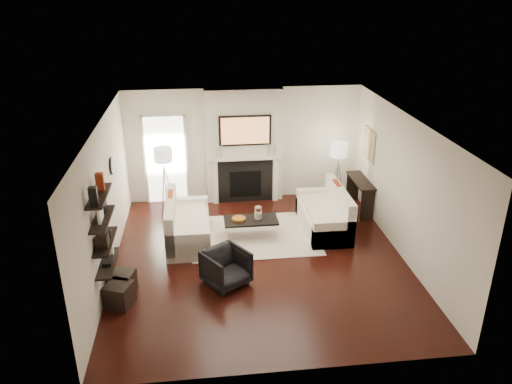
{
  "coord_description": "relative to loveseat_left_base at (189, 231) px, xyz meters",
  "views": [
    {
      "loc": [
        -1.05,
        -8.24,
        4.97
      ],
      "look_at": [
        0.0,
        0.6,
        1.15
      ],
      "focal_mm": 35.0,
      "sensor_mm": 36.0,
      "label": 1
    }
  ],
  "objects": [
    {
      "name": "door_trim_r",
      "position": [
        -0.02,
        2.04,
        0.84
      ],
      "size": [
        0.06,
        0.06,
        2.16
      ],
      "primitive_type": "cube",
      "color": "white",
      "rests_on": "floor"
    },
    {
      "name": "fireplace_surround",
      "position": [
        1.35,
        1.82,
        0.31
      ],
      "size": [
        1.3,
        0.02,
        1.04
      ],
      "primitive_type": "cube",
      "color": "black",
      "rests_on": "floor"
    },
    {
      "name": "loveseat_left_arm_n",
      "position": [
        0.0,
        -0.81,
        0.09
      ],
      "size": [
        0.85,
        0.18,
        0.6
      ],
      "primitive_type": "cube",
      "color": "white",
      "rests_on": "floor"
    },
    {
      "name": "loveseat_left_base",
      "position": [
        0.0,
        0.0,
        0.0
      ],
      "size": [
        0.85,
        1.8,
        0.42
      ],
      "primitive_type": "cube",
      "color": "white",
      "rests_on": "floor"
    },
    {
      "name": "lamp_right_leg_a",
      "position": [
        3.51,
        1.17,
        0.39
      ],
      "size": [
        0.25,
        0.02,
        1.23
      ],
      "primitive_type": "cylinder",
      "rotation": [
        0.18,
        0.0,
        4.71
      ],
      "color": "silver",
      "rests_on": "floor"
    },
    {
      "name": "wall_art",
      "position": [
        4.08,
        1.13,
        1.34
      ],
      "size": [
        0.03,
        0.7,
        0.7
      ],
      "primitive_type": "cube",
      "color": "tan",
      "rests_on": "wall_right"
    },
    {
      "name": "loveseat_left_cushion",
      "position": [
        0.05,
        -0.0,
        0.26
      ],
      "size": [
        0.63,
        1.44,
        0.1
      ],
      "primitive_type": "cube",
      "color": "white",
      "rests_on": "loveseat_left_base"
    },
    {
      "name": "tv_body",
      "position": [
        1.35,
        1.8,
        1.57
      ],
      "size": [
        1.2,
        0.06,
        0.7
      ],
      "primitive_type": "cube",
      "color": "black",
      "rests_on": "chimney_breast"
    },
    {
      "name": "copper_bowl",
      "position": [
        1.03,
        -0.03,
        0.24
      ],
      "size": [
        0.28,
        0.28,
        0.05
      ],
      "primitive_type": "cylinder",
      "color": "#BC721F",
      "rests_on": "coffee_table"
    },
    {
      "name": "lamp_right_shade",
      "position": [
        3.4,
        1.17,
        1.24
      ],
      "size": [
        0.4,
        0.4,
        0.3
      ],
      "primitive_type": "cylinder",
      "color": "white",
      "rests_on": "lamp_right_post"
    },
    {
      "name": "lamp_right_post",
      "position": [
        3.4,
        1.17,
        0.39
      ],
      "size": [
        0.02,
        0.02,
        1.2
      ],
      "primitive_type": "cylinder",
      "color": "silver",
      "rests_on": "floor"
    },
    {
      "name": "armchair",
      "position": [
        0.67,
        -1.68,
        0.14
      ],
      "size": [
        0.93,
        0.92,
        0.71
      ],
      "primitive_type": "imported",
      "rotation": [
        0.0,
        0.0,
        0.59
      ],
      "color": "black",
      "rests_on": "floor"
    },
    {
      "name": "firebox",
      "position": [
        1.35,
        1.82,
        0.24
      ],
      "size": [
        0.75,
        0.02,
        0.65
      ],
      "primitive_type": "cube",
      "color": "black",
      "rests_on": "floor"
    },
    {
      "name": "console_leg_n",
      "position": [
        3.92,
        0.47,
        0.14
      ],
      "size": [
        0.3,
        0.04,
        0.71
      ],
      "primitive_type": "cube",
      "color": "black",
      "rests_on": "floor"
    },
    {
      "name": "decor_wine_rack",
      "position": [
        -1.27,
        -2.1,
        1.01
      ],
      "size": [
        0.18,
        0.25,
        0.2
      ],
      "primitive_type": "cube",
      "color": "black",
      "rests_on": "shelf_lower"
    },
    {
      "name": "shelf_bottom",
      "position": [
        -1.27,
        -1.92,
        0.49
      ],
      "size": [
        0.25,
        1.0,
        0.03
      ],
      "primitive_type": "cube",
      "color": "black",
      "rests_on": "wall_left"
    },
    {
      "name": "decor_box_tall",
      "position": [
        -1.27,
        -1.63,
        0.6
      ],
      "size": [
        0.1,
        0.1,
        0.18
      ],
      "primitive_type": "cube",
      "color": "white",
      "rests_on": "shelf_bottom"
    },
    {
      "name": "shelf_upper",
      "position": [
        -1.27,
        -1.92,
        1.29
      ],
      "size": [
        0.25,
        1.0,
        0.04
      ],
      "primitive_type": "cube",
      "color": "black",
      "rests_on": "wall_left"
    },
    {
      "name": "hurricane_glass",
      "position": [
        1.43,
        -0.03,
        0.35
      ],
      "size": [
        0.15,
        0.15,
        0.26
      ],
      "primitive_type": "cylinder",
      "color": "white",
      "rests_on": "coffee_table"
    },
    {
      "name": "chimney_breast",
      "position": [
        1.35,
        1.96,
        1.14
      ],
      "size": [
        1.8,
        0.25,
        2.7
      ],
      "primitive_type": "cube",
      "color": "silver",
      "rests_on": "floor"
    },
    {
      "name": "tv_screen",
      "position": [
        1.35,
        1.76,
        1.57
      ],
      "size": [
        1.1,
        0.0,
        0.62
      ],
      "primitive_type": "cube",
      "color": "#BF723F",
      "rests_on": "tv_body"
    },
    {
      "name": "decor_books",
      "position": [
        -1.27,
        -1.96,
        0.53
      ],
      "size": [
        0.14,
        0.2,
        0.05
      ],
      "primitive_type": "cube",
      "color": "black",
      "rests_on": "shelf_bottom"
    },
    {
      "name": "pillow_right_orange",
      "position": [
        3.2,
        0.47,
        0.52
      ],
      "size": [
        0.1,
        0.42,
        0.42
      ],
      "primitive_type": "cube",
      "color": "maroon",
      "rests_on": "loveseat_right_cushion"
    },
    {
      "name": "loveseat_left_arm_s",
      "position": [
        0.0,
        0.81,
        0.09
      ],
      "size": [
        0.85,
        0.18,
        0.6
      ],
      "primitive_type": "cube",
      "color": "white",
      "rests_on": "floor"
    },
    {
      "name": "ottoman_far",
      "position": [
        -1.12,
        -2.1,
        -0.01
      ],
      "size": [
        0.52,
        0.52,
        0.4
      ],
      "primitive_type": "cube",
      "rotation": [
        0.0,
        0.0,
        -0.37
      ],
      "color": "black",
      "rests_on": "floor"
    },
    {
      "name": "pillow_left_orange",
      "position": [
        -0.33,
        0.3,
        0.52
      ],
      "size": [
        0.1,
        0.42,
        0.42
      ],
      "primitive_type": "cube",
      "color": "maroon",
      "rests_on": "loveseat_left_cushion"
    },
    {
      "name": "pillow_left_charcoal",
      "position": [
        -0.33,
        -0.3,
        0.51
      ],
      "size": [
        0.1,
        0.4,
        0.4
      ],
      "primitive_type": "cube",
      "color": "black",
      "rests_on": "loveseat_left_cushion"
    },
    {
      "name": "decor_magfile_a",
      "position": [
        -1.27,
        -2.29,
        1.85
      ],
      "size": [
        0.12,
        0.1,
        0.28
      ],
      "primitive_type": "cube",
      "color": "black",
      "rests_on": "shelf_top"
    },
    {
      "name": "candlestick_r_short",
      "position": [
        2.03,
        1.78,
        1.06
      ],
      "size": [
        0.04,
        0.04,
        0.24
      ],
      "primitive_type": "cylinder",
      "color": "silver",
      "rests_on": "mantel_shelf"
    },
    {
      "name": "loveseat_right_back",
      "position": [
        3.2,
        0.17,
        0.32
      ],
      "size": [
        0.18,
        1.8,
        0.8
      ],
      "primitive_type": "cube",
      "color": "white",
      "rests_on": "floor"
    },
    {
      "name": "candlestick_r_tall",
      "position": [
        1.9,
        1.78,
        1.09
      ],
      "size": [
        0.04,
        0.04,
        0.3
      ],
      "primitive_type": "cylinder",
      "color": "silver",
      "rests_on": "mantel_shelf"
    },
    {
      "name": "decor_frame_a",
      "position": [
        -1.27,
        -2.0,
        1.42
      ],
      "size": [
        0.04,
        0.3,
        0.22
      ],
      "primitive_type": "cube",
      "color": "white",
      "rests_on": "shelf_upper"
    },
    {
      "name": "door_trim_top",
      "position": [
        -0.5,
        2.04,
        1.92
      ],
      "size": [
        1.02,
        0.06,
        0.06
      ],
      "primitive_type": "cube",
      "color": "white",
      "rests_on": "wall_back"
    },
    {
      "name": "coffee_leg_se",
      "position": [
        1.78,
        0.19,
        -0.02
      ],
      "size": [
        0.02,
        0.02,
        0.38
      ],
      "primitive_type": "cylinder",
      "color": "silver",
      "rests_on": "floor"
    },
    {
      "name": "loveseat_right_cushion",
      "position": [
        2.81,
        0.17,
        0.26
      ],
      "size": [
        0.63,
        1.44,
        0.1
      ],
      "primitive_type": "cube",
      "color": "white",
      "rests_on": "loveseat_right_base"
    },
    {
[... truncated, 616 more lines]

